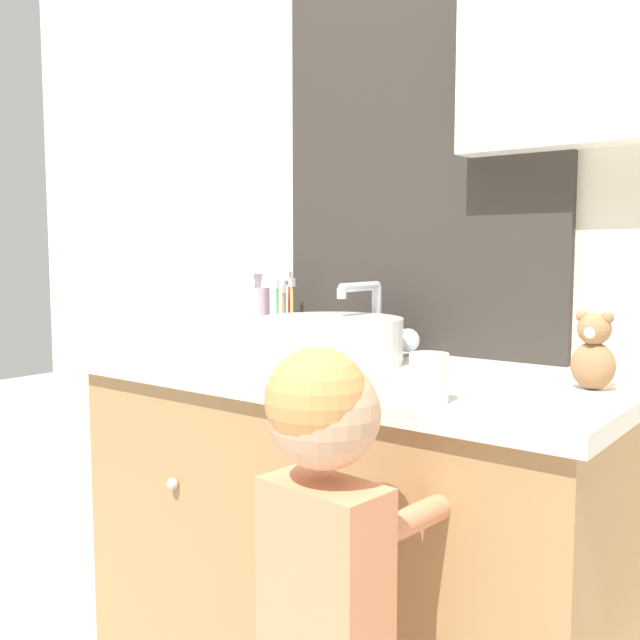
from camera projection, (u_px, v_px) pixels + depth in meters
wall_back at (433, 177)px, 1.71m from camera, size 3.20×0.18×2.50m
vanity_counter at (350, 558)px, 1.57m from camera, size 1.17×0.57×0.86m
sink_basin at (333, 339)px, 1.57m from camera, size 0.32×0.37×0.17m
toothbrush_holder at (285, 328)px, 1.88m from camera, size 0.08×0.08×0.19m
soap_dispenser at (258, 313)px, 1.94m from camera, size 0.06×0.06×0.18m
child_figure at (326, 604)px, 1.03m from camera, size 0.22×0.46×0.97m
teddy_bear at (593, 352)px, 1.26m from camera, size 0.08×0.07×0.14m
drinking_cup at (429, 378)px, 1.15m from camera, size 0.06×0.06×0.08m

